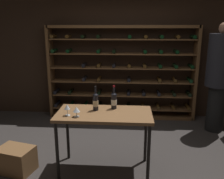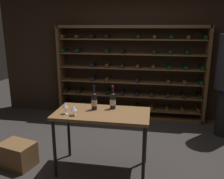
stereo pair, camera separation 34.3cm
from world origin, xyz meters
name	(u,v)px [view 1 (the left image)]	position (x,y,z in m)	size (l,w,h in m)	color
ground_plane	(117,163)	(0.00, 0.00, 0.00)	(10.29, 10.29, 0.00)	#383330
back_wall	(122,51)	(0.00, 2.14, 1.45)	(6.00, 0.10, 2.90)	#332319
wine_rack	(123,73)	(0.02, 1.93, 0.99)	(3.16, 0.32, 2.00)	brown
tasting_table	(104,119)	(-0.16, -0.17, 0.77)	(1.27, 0.64, 0.86)	brown
person_guest_khaki	(220,73)	(1.83, 1.34, 1.13)	(0.50, 0.50, 2.05)	black
wine_crate	(16,160)	(-1.39, -0.29, 0.18)	(0.48, 0.34, 0.35)	brown
wine_bottle_green_slim	(96,101)	(-0.29, -0.08, 0.98)	(0.08, 0.08, 0.34)	black
wine_bottle_red_label	(114,100)	(-0.05, 0.01, 0.98)	(0.08, 0.08, 0.33)	black
wine_glass_stemmed_left	(67,107)	(-0.62, -0.31, 0.97)	(0.07, 0.07, 0.15)	silver
wine_glass_stemmed_right	(76,110)	(-0.50, -0.34, 0.95)	(0.09, 0.09, 0.13)	silver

